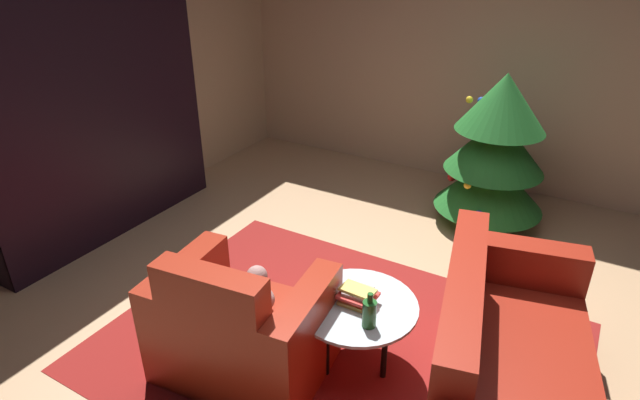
{
  "coord_description": "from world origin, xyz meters",
  "views": [
    {
      "loc": [
        1.1,
        -2.58,
        2.38
      ],
      "look_at": [
        -0.39,
        0.01,
        0.86
      ],
      "focal_mm": 29.21,
      "sensor_mm": 36.0,
      "label": 1
    }
  ],
  "objects_px": {
    "couch_red": "(504,377)",
    "coffee_table": "(357,309)",
    "book_stack_on_table": "(358,296)",
    "decorated_tree": "(496,150)",
    "bookshelf_unit": "(109,113)",
    "bottle_on_table": "(369,313)",
    "armchair_red": "(241,329)"
  },
  "relations": [
    {
      "from": "bookshelf_unit",
      "to": "book_stack_on_table",
      "type": "xyz_separation_m",
      "value": [
        2.65,
        -0.57,
        -0.53
      ]
    },
    {
      "from": "coffee_table",
      "to": "bottle_on_table",
      "type": "bearing_deg",
      "value": -44.29
    },
    {
      "from": "couch_red",
      "to": "coffee_table",
      "type": "height_order",
      "value": "couch_red"
    },
    {
      "from": "bookshelf_unit",
      "to": "couch_red",
      "type": "distance_m",
      "value": 3.63
    },
    {
      "from": "bookshelf_unit",
      "to": "armchair_red",
      "type": "height_order",
      "value": "bookshelf_unit"
    },
    {
      "from": "coffee_table",
      "to": "decorated_tree",
      "type": "xyz_separation_m",
      "value": [
        0.24,
        2.22,
        0.3
      ]
    },
    {
      "from": "bottle_on_table",
      "to": "armchair_red",
      "type": "bearing_deg",
      "value": -160.63
    },
    {
      "from": "decorated_tree",
      "to": "bookshelf_unit",
      "type": "bearing_deg",
      "value": -150.23
    },
    {
      "from": "bookshelf_unit",
      "to": "armchair_red",
      "type": "relative_size",
      "value": 2.05
    },
    {
      "from": "bookshelf_unit",
      "to": "bottle_on_table",
      "type": "bearing_deg",
      "value": -14.26
    },
    {
      "from": "armchair_red",
      "to": "couch_red",
      "type": "relative_size",
      "value": 0.57
    },
    {
      "from": "coffee_table",
      "to": "decorated_tree",
      "type": "relative_size",
      "value": 0.52
    },
    {
      "from": "bookshelf_unit",
      "to": "decorated_tree",
      "type": "bearing_deg",
      "value": 29.77
    },
    {
      "from": "bottle_on_table",
      "to": "coffee_table",
      "type": "bearing_deg",
      "value": 135.71
    },
    {
      "from": "coffee_table",
      "to": "bottle_on_table",
      "type": "relative_size",
      "value": 3.34
    },
    {
      "from": "bottle_on_table",
      "to": "decorated_tree",
      "type": "relative_size",
      "value": 0.16
    },
    {
      "from": "book_stack_on_table",
      "to": "bookshelf_unit",
      "type": "bearing_deg",
      "value": 167.91
    },
    {
      "from": "couch_red",
      "to": "coffee_table",
      "type": "xyz_separation_m",
      "value": [
        -0.86,
        0.0,
        0.1
      ]
    },
    {
      "from": "book_stack_on_table",
      "to": "decorated_tree",
      "type": "height_order",
      "value": "decorated_tree"
    },
    {
      "from": "couch_red",
      "to": "coffee_table",
      "type": "relative_size",
      "value": 2.53
    },
    {
      "from": "bottle_on_table",
      "to": "book_stack_on_table",
      "type": "bearing_deg",
      "value": 134.85
    },
    {
      "from": "couch_red",
      "to": "bottle_on_table",
      "type": "height_order",
      "value": "couch_red"
    },
    {
      "from": "couch_red",
      "to": "coffee_table",
      "type": "bearing_deg",
      "value": 179.94
    },
    {
      "from": "armchair_red",
      "to": "decorated_tree",
      "type": "distance_m",
      "value": 2.76
    },
    {
      "from": "bottle_on_table",
      "to": "decorated_tree",
      "type": "distance_m",
      "value": 2.37
    },
    {
      "from": "couch_red",
      "to": "coffee_table",
      "type": "distance_m",
      "value": 0.87
    },
    {
      "from": "armchair_red",
      "to": "decorated_tree",
      "type": "relative_size",
      "value": 0.75
    },
    {
      "from": "book_stack_on_table",
      "to": "decorated_tree",
      "type": "bearing_deg",
      "value": 83.86
    },
    {
      "from": "bookshelf_unit",
      "to": "coffee_table",
      "type": "relative_size",
      "value": 2.95
    },
    {
      "from": "armchair_red",
      "to": "book_stack_on_table",
      "type": "height_order",
      "value": "armchair_red"
    },
    {
      "from": "decorated_tree",
      "to": "book_stack_on_table",
      "type": "bearing_deg",
      "value": -96.14
    },
    {
      "from": "couch_red",
      "to": "book_stack_on_table",
      "type": "distance_m",
      "value": 0.88
    }
  ]
}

